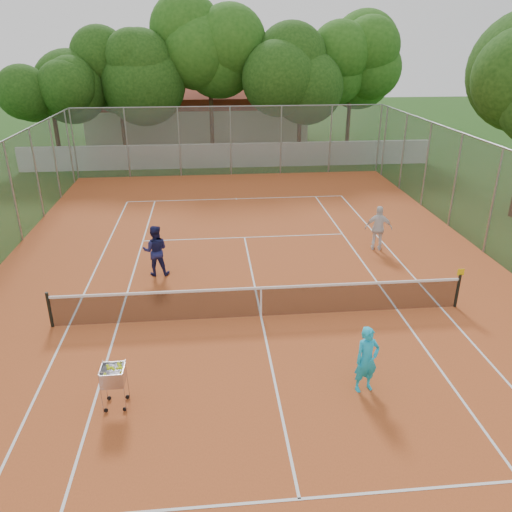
{
  "coord_description": "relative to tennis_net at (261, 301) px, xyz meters",
  "views": [
    {
      "loc": [
        -1.38,
        -12.66,
        7.45
      ],
      "look_at": [
        0.0,
        1.5,
        1.3
      ],
      "focal_mm": 35.0,
      "sensor_mm": 36.0,
      "label": 1
    }
  ],
  "objects": [
    {
      "name": "ground",
      "position": [
        0.0,
        0.0,
        -0.51
      ],
      "size": [
        120.0,
        120.0,
        0.0
      ],
      "primitive_type": "plane",
      "color": "#193A10",
      "rests_on": "ground"
    },
    {
      "name": "court_pad",
      "position": [
        0.0,
        0.0,
        -0.5
      ],
      "size": [
        18.0,
        34.0,
        0.02
      ],
      "primitive_type": "cube",
      "color": "#B45023",
      "rests_on": "ground"
    },
    {
      "name": "court_lines",
      "position": [
        0.0,
        0.0,
        -0.49
      ],
      "size": [
        10.98,
        23.78,
        0.01
      ],
      "primitive_type": "cube",
      "color": "white",
      "rests_on": "court_pad"
    },
    {
      "name": "tennis_net",
      "position": [
        0.0,
        0.0,
        0.0
      ],
      "size": [
        11.88,
        0.1,
        0.98
      ],
      "primitive_type": "cube",
      "color": "black",
      "rests_on": "court_pad"
    },
    {
      "name": "perimeter_fence",
      "position": [
        0.0,
        0.0,
        1.49
      ],
      "size": [
        18.0,
        34.0,
        4.0
      ],
      "primitive_type": "cube",
      "color": "slate",
      "rests_on": "ground"
    },
    {
      "name": "boundary_wall",
      "position": [
        0.0,
        19.0,
        0.24
      ],
      "size": [
        26.0,
        0.3,
        1.5
      ],
      "primitive_type": "cube",
      "color": "silver",
      "rests_on": "ground"
    },
    {
      "name": "clubhouse",
      "position": [
        -2.0,
        29.0,
        1.69
      ],
      "size": [
        16.4,
        9.0,
        4.4
      ],
      "primitive_type": "cube",
      "color": "beige",
      "rests_on": "ground"
    },
    {
      "name": "tropical_trees",
      "position": [
        0.0,
        22.0,
        4.49
      ],
      "size": [
        29.0,
        19.0,
        10.0
      ],
      "primitive_type": "cube",
      "color": "#16380E",
      "rests_on": "ground"
    },
    {
      "name": "player_near",
      "position": [
        2.02,
        -3.55,
        0.32
      ],
      "size": [
        0.67,
        0.52,
        1.63
      ],
      "primitive_type": "imported",
      "rotation": [
        0.0,
        0.0,
        0.24
      ],
      "color": "#1BBAE7",
      "rests_on": "court_pad"
    },
    {
      "name": "player_far_left",
      "position": [
        -3.27,
        3.2,
        0.4
      ],
      "size": [
        0.88,
        0.69,
        1.78
      ],
      "primitive_type": "imported",
      "rotation": [
        0.0,
        0.0,
        3.12
      ],
      "color": "#1B1E51",
      "rests_on": "court_pad"
    },
    {
      "name": "player_far_right",
      "position": [
        5.0,
        4.65,
        0.38
      ],
      "size": [
        1.1,
        0.69,
        1.74
      ],
      "primitive_type": "imported",
      "rotation": [
        0.0,
        0.0,
        2.87
      ],
      "color": "silver",
      "rests_on": "court_pad"
    },
    {
      "name": "ball_hopper",
      "position": [
        -3.59,
        -3.58,
        0.06
      ],
      "size": [
        0.63,
        0.63,
        1.1
      ],
      "primitive_type": "cube",
      "rotation": [
        0.0,
        0.0,
        0.23
      ],
      "color": "#B2B1B8",
      "rests_on": "court_pad"
    }
  ]
}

